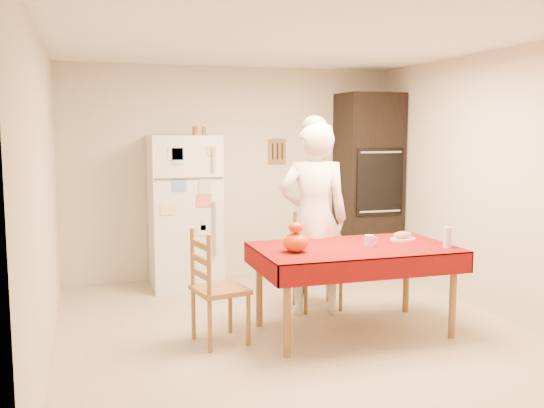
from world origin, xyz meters
name	(u,v)px	position (x,y,z in m)	size (l,w,h in m)	color
floor	(294,333)	(0.00, 0.00, 0.00)	(4.50, 4.50, 0.00)	tan
room_shell	(295,146)	(0.00, 0.00, 1.62)	(4.02, 4.52, 2.51)	beige
refrigerator	(184,212)	(-0.65, 1.88, 0.85)	(0.75, 0.74, 1.70)	white
oven_cabinet	(368,184)	(1.63, 1.93, 1.10)	(0.70, 0.62, 2.20)	black
dining_table	(354,254)	(0.50, -0.12, 0.69)	(1.70, 1.00, 0.76)	brown
chair_far	(315,256)	(0.47, 0.71, 0.51)	(0.43, 0.41, 0.95)	brown
chair_left	(213,284)	(-0.73, -0.05, 0.51)	(0.47, 0.49, 0.95)	brown
seated_woman	(314,219)	(0.36, 0.50, 0.92)	(0.67, 0.44, 1.84)	white
coffee_mug	(369,241)	(0.62, -0.17, 0.81)	(0.08, 0.08, 0.10)	silver
pumpkin_lower	(296,242)	(-0.06, -0.20, 0.84)	(0.21, 0.21, 0.16)	#E04F05
pumpkin_upper	(296,227)	(-0.06, -0.20, 0.97)	(0.12, 0.12, 0.09)	#DA5E05
wine_glass	(447,237)	(1.24, -0.40, 0.85)	(0.07, 0.07, 0.18)	silver
bread_plate	(403,239)	(1.05, 0.02, 0.77)	(0.24, 0.24, 0.02)	white
bread_loaf	(403,235)	(1.05, 0.02, 0.81)	(0.18, 0.10, 0.06)	#987A4A
spice_jar_left	(195,131)	(-0.51, 1.93, 1.75)	(0.05, 0.05, 0.10)	brown
spice_jar_mid	(195,131)	(-0.51, 1.93, 1.75)	(0.05, 0.05, 0.10)	brown
spice_jar_right	(204,131)	(-0.41, 1.93, 1.75)	(0.05, 0.05, 0.10)	#8F5E1A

